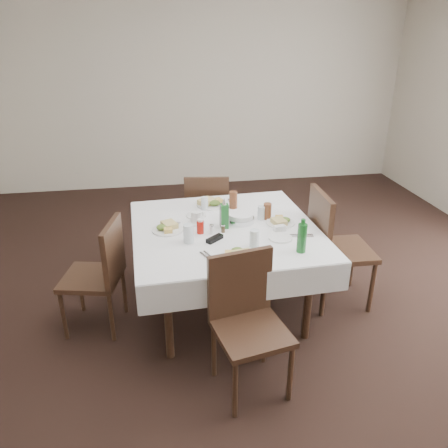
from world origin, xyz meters
The scene contains 33 objects.
ground_plane centered at (0.00, 0.00, 0.00)m, with size 7.00×7.00×0.00m, color black.
room_shell centered at (0.00, 0.00, 1.71)m, with size 6.04×7.04×2.80m.
dining_table centered at (-0.21, 0.17, 0.69)m, with size 1.53×1.53×0.76m.
chair_north centered at (-0.23, 1.12, 0.52)m, with size 0.49×0.49×0.92m.
chair_south centered at (-0.21, -0.68, 0.53)m, with size 0.52×0.52×0.93m.
chair_east centered at (0.69, 0.13, 0.59)m, with size 0.50×0.50×1.03m.
chair_west centered at (-1.19, 0.09, 0.52)m, with size 0.52×0.52×0.91m.
meal_north centered at (-0.25, 0.67, 0.79)m, with size 0.28×0.28×0.06m.
meal_south centered at (-0.20, -0.33, 0.78)m, with size 0.25×0.25×0.05m.
meal_east centered at (0.25, 0.18, 0.78)m, with size 0.23×0.23×0.05m.
meal_west centered at (-0.67, 0.20, 0.78)m, with size 0.25×0.25×0.05m.
side_plate_a centered at (-0.41, 0.45, 0.77)m, with size 0.17×0.17×0.01m.
side_plate_b centered at (0.17, -0.09, 0.77)m, with size 0.18×0.18×0.01m.
water_n centered at (-0.32, 0.58, 0.82)m, with size 0.06×0.06×0.11m.
water_s centered at (-0.05, -0.18, 0.83)m, with size 0.07×0.07×0.13m.
water_e centered at (0.12, 0.29, 0.82)m, with size 0.06×0.06×0.11m.
water_w centered at (-0.52, -0.04, 0.83)m, with size 0.08×0.08×0.14m.
iced_tea_a centered at (-0.07, 0.58, 0.84)m, with size 0.07×0.07×0.15m.
iced_tea_b centered at (0.17, 0.29, 0.83)m, with size 0.07×0.07×0.14m.
bread_basket centered at (-0.06, 0.26, 0.80)m, with size 0.22×0.22×0.07m.
oil_cruet_dark centered at (-0.22, 0.20, 0.86)m, with size 0.06×0.06×0.23m.
oil_cruet_green centered at (-0.21, 0.17, 0.87)m, with size 0.06×0.06×0.26m.
ketchup_bottle centered at (-0.42, 0.11, 0.82)m, with size 0.05×0.05×0.12m.
salt_shaker centered at (-0.33, 0.08, 0.80)m, with size 0.03×0.03×0.08m.
pepper_shaker centered at (-0.24, 0.09, 0.80)m, with size 0.03×0.03×0.07m.
coffee_mug centered at (-0.43, 0.30, 0.81)m, with size 0.14×0.14×0.10m.
sunglasses centered at (-0.32, -0.04, 0.78)m, with size 0.14×0.13×0.03m.
green_bottle centered at (0.26, -0.32, 0.87)m, with size 0.07×0.07×0.25m.
sugar_caddy centered at (0.21, 0.04, 0.79)m, with size 0.10×0.07×0.05m.
cutlery_n centered at (-0.06, 0.70, 0.77)m, with size 0.04×0.17×0.01m.
cutlery_s centered at (-0.41, -0.30, 0.77)m, with size 0.11×0.20×0.01m.
cutlery_e centered at (0.34, -0.08, 0.77)m, with size 0.20×0.07×0.01m.
cutlery_w centered at (-0.64, 0.34, 0.77)m, with size 0.17×0.10×0.01m.
Camera 1 is at (-0.74, -2.95, 2.23)m, focal length 35.00 mm.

